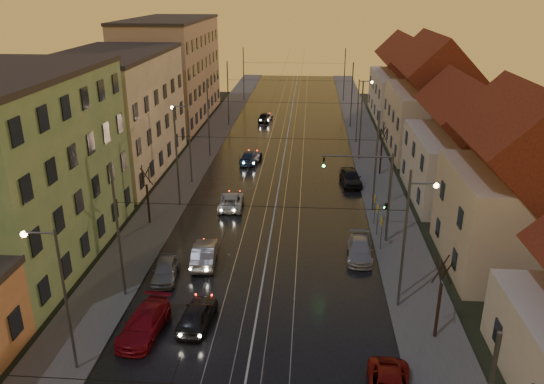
% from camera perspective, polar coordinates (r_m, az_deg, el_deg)
% --- Properties ---
extents(road, '(16.00, 120.00, 0.04)m').
position_cam_1_polar(road, '(62.31, 1.30, 3.95)').
color(road, black).
rests_on(road, ground).
extents(sidewalk_left, '(4.00, 120.00, 0.15)m').
position_cam_1_polar(sidewalk_left, '(63.54, -7.76, 4.15)').
color(sidewalk_left, '#4C4C4C').
rests_on(sidewalk_left, ground).
extents(sidewalk_right, '(4.00, 120.00, 0.15)m').
position_cam_1_polar(sidewalk_right, '(62.63, 10.50, 3.74)').
color(sidewalk_right, '#4C4C4C').
rests_on(sidewalk_right, ground).
extents(tram_rail_0, '(0.06, 120.00, 0.03)m').
position_cam_1_polar(tram_rail_0, '(62.44, -0.72, 4.02)').
color(tram_rail_0, gray).
rests_on(tram_rail_0, road).
extents(tram_rail_1, '(0.06, 120.00, 0.03)m').
position_cam_1_polar(tram_rail_1, '(62.34, 0.60, 3.99)').
color(tram_rail_1, gray).
rests_on(tram_rail_1, road).
extents(tram_rail_2, '(0.06, 120.00, 0.03)m').
position_cam_1_polar(tram_rail_2, '(62.27, 2.01, 3.96)').
color(tram_rail_2, gray).
rests_on(tram_rail_2, road).
extents(tram_rail_3, '(0.06, 120.00, 0.03)m').
position_cam_1_polar(tram_rail_3, '(62.23, 3.33, 3.93)').
color(tram_rail_3, gray).
rests_on(tram_rail_3, road).
extents(apartment_left_1, '(10.00, 18.00, 13.00)m').
position_cam_1_polar(apartment_left_1, '(40.94, -25.95, 1.98)').
color(apartment_left_1, '#588554').
rests_on(apartment_left_1, ground).
extents(apartment_left_2, '(10.00, 20.00, 12.00)m').
position_cam_1_polar(apartment_left_2, '(58.53, -16.51, 8.01)').
color(apartment_left_2, tan).
rests_on(apartment_left_2, ground).
extents(apartment_left_3, '(10.00, 24.00, 14.00)m').
position_cam_1_polar(apartment_left_3, '(80.89, -10.77, 12.66)').
color(apartment_left_3, tan).
rests_on(apartment_left_3, ground).
extents(house_right_1, '(8.67, 10.20, 10.80)m').
position_cam_1_polar(house_right_1, '(39.45, 24.86, -0.14)').
color(house_right_1, '#C6B398').
rests_on(house_right_1, ground).
extents(house_right_2, '(9.18, 12.24, 9.20)m').
position_cam_1_polar(house_right_2, '(51.40, 19.98, 4.28)').
color(house_right_2, beige).
rests_on(house_right_2, ground).
extents(house_right_3, '(9.18, 14.28, 11.50)m').
position_cam_1_polar(house_right_3, '(65.27, 16.76, 9.10)').
color(house_right_3, '#C6B398').
rests_on(house_right_3, ground).
extents(house_right_4, '(9.18, 16.32, 10.00)m').
position_cam_1_polar(house_right_4, '(82.78, 14.17, 11.22)').
color(house_right_4, beige).
rests_on(house_right_4, ground).
extents(catenary_pole_l_1, '(0.16, 0.16, 9.00)m').
position_cam_1_polar(catenary_pole_l_1, '(33.69, -16.21, -4.22)').
color(catenary_pole_l_1, '#595B60').
rests_on(catenary_pole_l_1, ground).
extents(catenary_pole_r_1, '(0.16, 0.16, 9.00)m').
position_cam_1_polar(catenary_pole_r_1, '(32.21, 14.03, -5.21)').
color(catenary_pole_r_1, '#595B60').
rests_on(catenary_pole_r_1, ground).
extents(catenary_pole_l_2, '(0.16, 0.16, 9.00)m').
position_cam_1_polar(catenary_pole_l_2, '(47.05, -10.19, 3.56)').
color(catenary_pole_l_2, '#595B60').
rests_on(catenary_pole_l_2, ground).
extents(catenary_pole_r_2, '(0.16, 0.16, 9.00)m').
position_cam_1_polar(catenary_pole_r_2, '(46.00, 11.11, 3.09)').
color(catenary_pole_r_2, '#595B60').
rests_on(catenary_pole_r_2, ground).
extents(catenary_pole_l_3, '(0.16, 0.16, 9.00)m').
position_cam_1_polar(catenary_pole_l_3, '(61.17, -6.86, 7.82)').
color(catenary_pole_l_3, '#595B60').
rests_on(catenary_pole_l_3, ground).
extents(catenary_pole_r_3, '(0.16, 0.16, 9.00)m').
position_cam_1_polar(catenary_pole_r_3, '(60.37, 9.54, 7.50)').
color(catenary_pole_r_3, '#595B60').
rests_on(catenary_pole_r_3, ground).
extents(catenary_pole_l_4, '(0.16, 0.16, 9.00)m').
position_cam_1_polar(catenary_pole_l_4, '(75.63, -4.75, 10.46)').
color(catenary_pole_l_4, '#595B60').
rests_on(catenary_pole_l_4, ground).
extents(catenary_pole_r_4, '(0.16, 0.16, 9.00)m').
position_cam_1_polar(catenary_pole_r_4, '(74.98, 8.57, 10.21)').
color(catenary_pole_r_4, '#595B60').
rests_on(catenary_pole_r_4, ground).
extents(catenary_pole_l_5, '(0.16, 0.16, 9.00)m').
position_cam_1_polar(catenary_pole_l_5, '(93.21, -3.07, 12.53)').
color(catenary_pole_l_5, '#595B60').
rests_on(catenary_pole_l_5, ground).
extents(catenary_pole_r_5, '(0.16, 0.16, 9.00)m').
position_cam_1_polar(catenary_pole_r_5, '(92.68, 7.80, 12.32)').
color(catenary_pole_r_5, '#595B60').
rests_on(catenary_pole_r_5, ground).
extents(street_lamp_0, '(1.75, 0.32, 8.00)m').
position_cam_1_polar(street_lamp_0, '(28.06, -22.05, -9.50)').
color(street_lamp_0, '#595B60').
rests_on(street_lamp_0, ground).
extents(street_lamp_1, '(1.75, 0.32, 8.00)m').
position_cam_1_polar(street_lamp_1, '(33.02, 14.68, -3.85)').
color(street_lamp_1, '#595B60').
rests_on(street_lamp_1, ground).
extents(street_lamp_2, '(1.75, 0.32, 8.00)m').
position_cam_1_polar(street_lamp_2, '(52.65, -9.21, 5.95)').
color(street_lamp_2, '#595B60').
rests_on(street_lamp_2, ground).
extents(street_lamp_3, '(1.75, 0.32, 8.00)m').
position_cam_1_polar(street_lamp_3, '(67.13, 9.49, 9.22)').
color(street_lamp_3, '#595B60').
rests_on(street_lamp_3, ground).
extents(traffic_light_mast, '(5.30, 0.32, 7.20)m').
position_cam_1_polar(traffic_light_mast, '(40.26, 11.19, 0.60)').
color(traffic_light_mast, '#595B60').
rests_on(traffic_light_mast, ground).
extents(bare_tree_0, '(1.09, 1.09, 5.11)m').
position_cam_1_polar(bare_tree_0, '(44.51, -13.23, -0.45)').
color(bare_tree_0, black).
rests_on(bare_tree_0, ground).
extents(bare_tree_1, '(1.09, 1.09, 5.11)m').
position_cam_1_polar(bare_tree_1, '(30.94, 17.55, -11.04)').
color(bare_tree_1, black).
rests_on(bare_tree_1, ground).
extents(bare_tree_2, '(1.09, 1.09, 5.11)m').
position_cam_1_polar(bare_tree_2, '(56.29, 11.68, 4.24)').
color(bare_tree_2, black).
rests_on(bare_tree_2, ground).
extents(driving_car_0, '(2.06, 4.27, 1.40)m').
position_cam_1_polar(driving_car_0, '(31.92, -8.05, -12.88)').
color(driving_car_0, black).
rests_on(driving_car_0, ground).
extents(driving_car_1, '(1.96, 4.66, 1.50)m').
position_cam_1_polar(driving_car_1, '(38.32, -7.26, -6.55)').
color(driving_car_1, gray).
rests_on(driving_car_1, ground).
extents(driving_car_2, '(2.31, 4.60, 1.25)m').
position_cam_1_polar(driving_car_2, '(47.43, -4.41, -0.99)').
color(driving_car_2, silver).
rests_on(driving_car_2, ground).
extents(driving_car_3, '(2.47, 4.85, 1.35)m').
position_cam_1_polar(driving_car_3, '(59.68, -2.29, 3.81)').
color(driving_car_3, '#192C4D').
rests_on(driving_car_3, ground).
extents(driving_car_4, '(2.19, 4.25, 1.39)m').
position_cam_1_polar(driving_car_4, '(78.54, -0.71, 8.09)').
color(driving_car_4, black).
rests_on(driving_car_4, ground).
extents(parked_left_2, '(2.44, 4.95, 1.39)m').
position_cam_1_polar(parked_left_2, '(31.74, -13.60, -13.56)').
color(parked_left_2, maroon).
rests_on(parked_left_2, ground).
extents(parked_left_3, '(1.97, 4.03, 1.32)m').
position_cam_1_polar(parked_left_3, '(36.84, -11.42, -8.20)').
color(parked_left_3, gray).
rests_on(parked_left_3, ground).
extents(parked_right_1, '(2.05, 4.53, 1.29)m').
position_cam_1_polar(parked_right_1, '(39.29, 9.42, -6.11)').
color(parked_right_1, '#A9A9AE').
rests_on(parked_right_1, ground).
extents(parked_right_2, '(2.28, 4.72, 1.55)m').
position_cam_1_polar(parked_right_2, '(53.39, 8.46, 1.58)').
color(parked_right_2, black).
rests_on(parked_right_2, ground).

